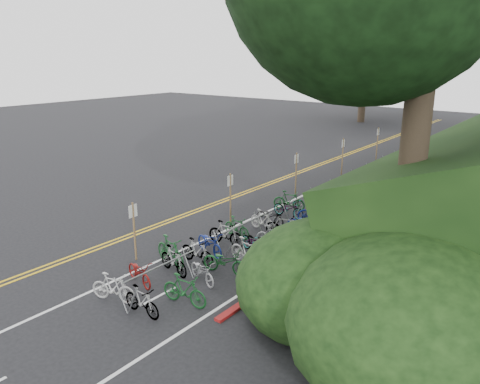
# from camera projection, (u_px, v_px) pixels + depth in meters

# --- Properties ---
(ground) EXTENTS (120.00, 120.00, 0.00)m
(ground) POSITION_uv_depth(u_px,v_px,m) (143.00, 254.00, 19.12)
(ground) COLOR black
(ground) RESTS_ON ground
(road_markings) EXTENTS (7.47, 80.00, 0.01)m
(road_markings) POSITION_uv_depth(u_px,v_px,m) (287.00, 199.00, 26.42)
(road_markings) COLOR gold
(road_markings) RESTS_ON ground
(red_curb) EXTENTS (0.25, 28.00, 0.10)m
(red_curb) POSITION_uv_depth(u_px,v_px,m) (387.00, 207.00, 24.88)
(red_curb) COLOR maroon
(red_curb) RESTS_ON ground
(bike_rack_front) EXTENTS (1.12, 3.22, 1.13)m
(bike_rack_front) POSITION_uv_depth(u_px,v_px,m) (162.00, 273.00, 15.62)
(bike_rack_front) COLOR gray
(bike_rack_front) RESTS_ON ground
(bike_racks_rest) EXTENTS (1.14, 23.00, 1.17)m
(bike_racks_rest) POSITION_uv_depth(u_px,v_px,m) (349.00, 180.00, 26.99)
(bike_racks_rest) COLOR gray
(bike_racks_rest) RESTS_ON ground
(signpost_near) EXTENTS (0.08, 0.40, 2.38)m
(signpost_near) POSITION_uv_depth(u_px,v_px,m) (134.00, 227.00, 18.24)
(signpost_near) COLOR brown
(signpost_near) RESTS_ON ground
(signposts_rest) EXTENTS (0.08, 18.40, 2.50)m
(signposts_rest) POSITION_uv_depth(u_px,v_px,m) (321.00, 162.00, 28.99)
(signposts_rest) COLOR brown
(signposts_rest) RESTS_ON ground
(bike_front) EXTENTS (0.93, 1.94, 1.12)m
(bike_front) POSITION_uv_depth(u_px,v_px,m) (170.00, 251.00, 18.06)
(bike_front) COLOR #144C1E
(bike_front) RESTS_ON ground
(bike_valet) EXTENTS (3.19, 13.31, 1.08)m
(bike_valet) POSITION_uv_depth(u_px,v_px,m) (244.00, 238.00, 19.47)
(bike_valet) COLOR beige
(bike_valet) RESTS_ON ground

